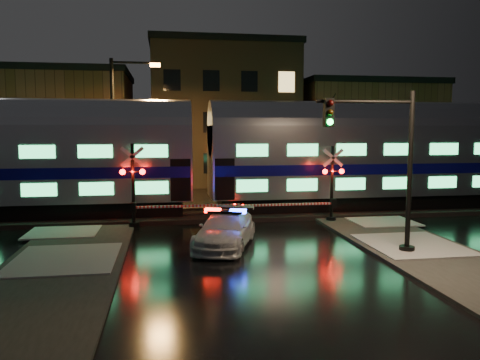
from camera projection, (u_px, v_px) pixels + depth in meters
name	position (u px, v px, depth m)	size (l,w,h in m)	color
ground	(237.00, 237.00, 20.25)	(120.00, 120.00, 0.00)	black
ballast	(223.00, 214.00, 25.15)	(90.00, 4.20, 0.24)	black
sidewalk_left	(43.00, 290.00, 13.34)	(4.00, 20.00, 0.12)	#2D2D2D
sidewalk_right	(459.00, 269.00, 15.37)	(4.00, 20.00, 0.12)	#2D2D2D
building_left	(45.00, 131.00, 39.34)	(14.00, 10.00, 9.00)	brown
building_mid	(221.00, 117.00, 42.05)	(12.00, 11.00, 11.50)	brown
building_right	(359.00, 134.00, 43.75)	(12.00, 10.00, 8.50)	brown
train	(200.00, 153.00, 24.61)	(51.00, 3.12, 5.92)	black
police_car	(225.00, 230.00, 18.47)	(3.34, 5.03, 1.51)	silver
crossing_signal_right	(325.00, 192.00, 23.09)	(5.39, 0.64, 3.81)	black
crossing_signal_left	(141.00, 194.00, 21.69)	(5.63, 0.65, 3.98)	black
traffic_light	(386.00, 169.00, 16.89)	(3.88, 0.70, 6.00)	black
streetlight	(118.00, 122.00, 27.65)	(2.93, 0.31, 8.76)	black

